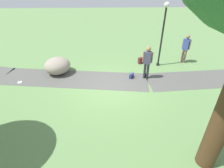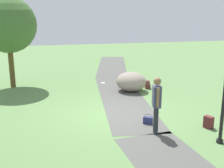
# 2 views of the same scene
# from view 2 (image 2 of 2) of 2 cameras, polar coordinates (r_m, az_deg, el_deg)

# --- Properties ---
(ground_plane) EXTENTS (48.00, 48.00, 0.00)m
(ground_plane) POSITION_cam_2_polar(r_m,az_deg,el_deg) (10.62, 0.52, -6.13)
(ground_plane) COLOR #5F844C
(footpath_segment_mid) EXTENTS (8.17, 2.84, 0.01)m
(footpath_segment_mid) POSITION_cam_2_polar(r_m,az_deg,el_deg) (12.62, 2.13, -2.78)
(footpath_segment_mid) COLOR #52514D
(footpath_segment_mid) RESTS_ON ground
(footpath_segment_far) EXTENTS (8.22, 3.83, 0.01)m
(footpath_segment_far) POSITION_cam_2_polar(r_m,az_deg,el_deg) (20.36, 0.03, 3.81)
(footpath_segment_far) COLOR #52514D
(footpath_segment_far) RESTS_ON ground
(young_tree_near_path) EXTENTS (2.76, 2.76, 4.51)m
(young_tree_near_path) POSITION_cam_2_polar(r_m,az_deg,el_deg) (14.88, -20.34, 11.16)
(young_tree_near_path) COLOR brown
(young_tree_near_path) RESTS_ON ground
(lawn_boulder) EXTENTS (2.00, 2.00, 0.93)m
(lawn_boulder) POSITION_cam_2_polar(r_m,az_deg,el_deg) (13.61, 3.87, 0.49)
(lawn_boulder) COLOR gray
(lawn_boulder) RESTS_ON ground
(woman_with_handbag) EXTENTS (0.51, 0.32, 1.81)m
(woman_with_handbag) POSITION_cam_2_polar(r_m,az_deg,el_deg) (8.76, 9.01, -3.44)
(woman_with_handbag) COLOR #262A30
(woman_with_handbag) RESTS_ON ground
(handbag_on_grass) EXTENTS (0.38, 0.38, 0.31)m
(handbag_on_grass) POSITION_cam_2_polar(r_m,az_deg,el_deg) (9.76, 7.29, -7.24)
(handbag_on_grass) COLOR navy
(handbag_on_grass) RESTS_ON ground
(backpack_by_boulder) EXTENTS (0.31, 0.29, 0.40)m
(backpack_by_boulder) POSITION_cam_2_polar(r_m,az_deg,el_deg) (14.22, 7.17, -0.12)
(backpack_by_boulder) COLOR brown
(backpack_by_boulder) RESTS_ON ground
(spare_backpack_on_lawn) EXTENTS (0.34, 0.33, 0.40)m
(spare_backpack_on_lawn) POSITION_cam_2_polar(r_m,az_deg,el_deg) (9.88, 18.99, -7.35)
(spare_backpack_on_lawn) COLOR #5B2126
(spare_backpack_on_lawn) RESTS_ON ground
(frisbee_on_grass) EXTENTS (0.24, 0.24, 0.02)m
(frisbee_on_grass) POSITION_cam_2_polar(r_m,az_deg,el_deg) (15.19, -1.83, 0.21)
(frisbee_on_grass) COLOR white
(frisbee_on_grass) RESTS_ON ground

